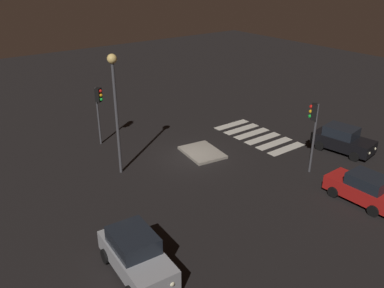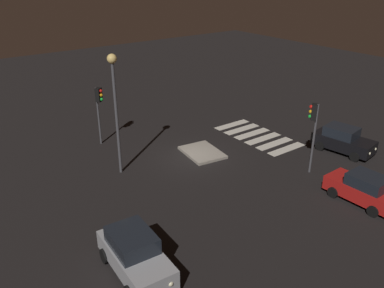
{
  "view_description": "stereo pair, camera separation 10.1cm",
  "coord_description": "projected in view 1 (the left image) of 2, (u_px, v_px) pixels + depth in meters",
  "views": [
    {
      "loc": [
        -19.42,
        14.46,
        11.94
      ],
      "look_at": [
        0.0,
        0.0,
        1.0
      ],
      "focal_mm": 37.62,
      "sensor_mm": 36.0,
      "label": 1
    },
    {
      "loc": [
        -19.48,
        14.38,
        11.94
      ],
      "look_at": [
        0.0,
        0.0,
        1.0
      ],
      "focal_mm": 37.62,
      "sensor_mm": 36.0,
      "label": 2
    }
  ],
  "objects": [
    {
      "name": "car_black",
      "position": [
        343.0,
        140.0,
        27.54
      ],
      "size": [
        4.24,
        2.4,
        1.77
      ],
      "rotation": [
        0.0,
        0.0,
        3.3
      ],
      "color": "black",
      "rests_on": "ground"
    },
    {
      "name": "traffic_light_south",
      "position": [
        313.0,
        121.0,
        23.82
      ],
      "size": [
        0.53,
        0.54,
        4.44
      ],
      "rotation": [
        0.0,
        0.0,
        0.67
      ],
      "color": "#47474C",
      "rests_on": "ground"
    },
    {
      "name": "ground_plane",
      "position": [
        192.0,
        158.0,
        26.98
      ],
      "size": [
        80.0,
        80.0,
        0.0
      ],
      "primitive_type": "plane",
      "color": "black"
    },
    {
      "name": "car_red",
      "position": [
        363.0,
        188.0,
        21.69
      ],
      "size": [
        3.92,
        1.91,
        1.69
      ],
      "rotation": [
        0.0,
        0.0,
        0.03
      ],
      "color": "red",
      "rests_on": "ground"
    },
    {
      "name": "crosswalk_near",
      "position": [
        257.0,
        136.0,
        30.31
      ],
      "size": [
        6.45,
        3.2,
        0.02
      ],
      "color": "silver",
      "rests_on": "ground"
    },
    {
      "name": "traffic_light_north",
      "position": [
        99.0,
        102.0,
        27.75
      ],
      "size": [
        0.53,
        0.54,
        4.15
      ],
      "rotation": [
        0.0,
        0.0,
        -2.55
      ],
      "color": "#47474C",
      "rests_on": "ground"
    },
    {
      "name": "street_lamp",
      "position": [
        115.0,
        94.0,
        23.04
      ],
      "size": [
        0.56,
        0.56,
        7.38
      ],
      "color": "#47474C",
      "rests_on": "ground"
    },
    {
      "name": "car_silver",
      "position": [
        136.0,
        254.0,
        16.68
      ],
      "size": [
        4.32,
        2.2,
        1.84
      ],
      "rotation": [
        0.0,
        0.0,
        3.08
      ],
      "color": "#9EA0A5",
      "rests_on": "ground"
    },
    {
      "name": "traffic_island",
      "position": [
        202.0,
        152.0,
        27.51
      ],
      "size": [
        3.27,
        2.63,
        0.18
      ],
      "color": "gray",
      "rests_on": "ground"
    }
  ]
}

